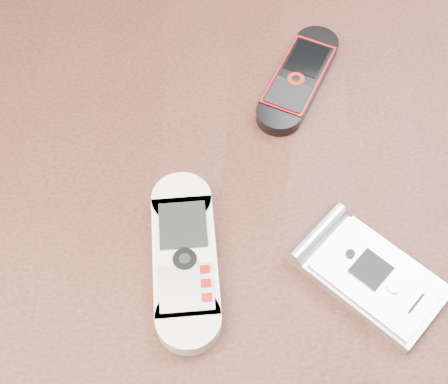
# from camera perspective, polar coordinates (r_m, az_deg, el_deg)

# --- Properties ---
(table) EXTENTS (1.20, 0.80, 0.75)m
(table) POSITION_cam_1_polar(r_m,az_deg,el_deg) (0.59, -0.49, -5.94)
(table) COLOR black
(table) RESTS_ON ground
(nokia_white) EXTENTS (0.06, 0.15, 0.02)m
(nokia_white) POSITION_cam_1_polar(r_m,az_deg,el_deg) (0.46, -3.60, -5.98)
(nokia_white) COLOR white
(nokia_white) RESTS_ON table
(nokia_black_red) EXTENTS (0.09, 0.14, 0.01)m
(nokia_black_red) POSITION_cam_1_polar(r_m,az_deg,el_deg) (0.57, 6.83, 10.31)
(nokia_black_red) COLOR black
(nokia_black_red) RESTS_ON table
(motorola_razr) EXTENTS (0.12, 0.12, 0.02)m
(motorola_razr) POSITION_cam_1_polar(r_m,az_deg,el_deg) (0.47, 13.45, -7.50)
(motorola_razr) COLOR silver
(motorola_razr) RESTS_ON table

